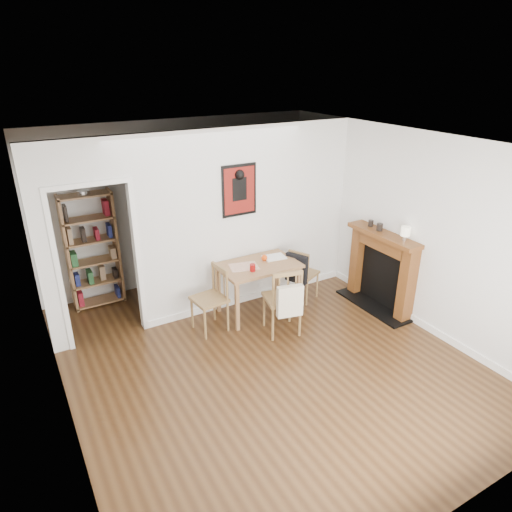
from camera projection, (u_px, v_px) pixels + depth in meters
ground at (263, 356)px, 5.68m from camera, size 5.20×5.20×0.00m
room_shell at (220, 225)px, 6.28m from camera, size 5.20×5.20×5.20m
dining_table at (258, 270)px, 6.42m from camera, size 1.11×0.71×0.76m
chair_left at (209, 300)px, 6.06m from camera, size 0.50×0.50×0.91m
chair_right at (303, 273)px, 6.88m from camera, size 0.59×0.55×0.83m
chair_front at (282, 299)px, 6.00m from camera, size 0.58×0.63×0.97m
bookshelf at (92, 251)px, 6.59m from camera, size 0.72×0.29×1.72m
fireplace at (382, 268)px, 6.62m from camera, size 0.45×1.25×1.16m
red_glass at (253, 268)px, 6.16m from camera, size 0.08×0.08×0.10m
orange_fruit at (264, 258)px, 6.49m from camera, size 0.09×0.09×0.09m
placemat at (244, 267)px, 6.31m from camera, size 0.45×0.37×0.00m
notebook at (274, 257)px, 6.59m from camera, size 0.34×0.27×0.02m
mantel_lamp at (405, 232)px, 6.07m from camera, size 0.13×0.13×0.20m
ceramic_jar_a at (380, 227)px, 6.45m from camera, size 0.09×0.09×0.11m
ceramic_jar_b at (371, 223)px, 6.62m from camera, size 0.07×0.07×0.09m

